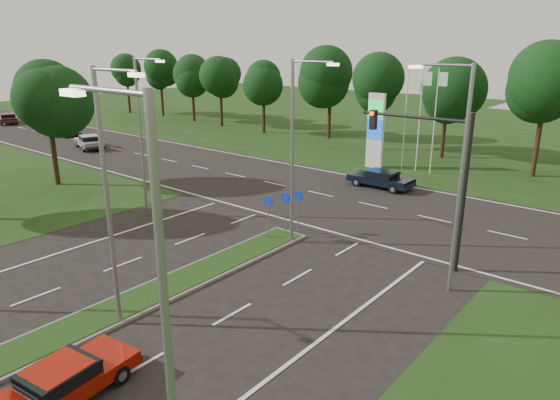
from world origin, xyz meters
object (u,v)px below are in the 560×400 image
Objects in this scene: far_car_a at (90,142)px; red_sedan at (62,382)px; far_car_c at (63,119)px; far_car_b at (63,131)px; far_car_d at (9,118)px; navy_sedan at (381,179)px.

red_sedan is at bearing -103.84° from far_car_a.
red_sedan is 1.01× the size of far_car_c.
far_car_d is at bearing 75.65° from far_car_b.
far_car_b is 0.85× the size of far_car_d.
far_car_d is (-22.72, 2.16, -0.00)m from far_car_a.
navy_sedan reaches higher than far_car_c.
far_car_a reaches higher than red_sedan.
red_sedan is 37.92m from far_car_a.
far_car_a is at bearing 101.19° from navy_sedan.
far_car_d reaches higher than red_sedan.
red_sedan is at bearing -113.08° from far_car_c.
far_car_a is (-28.46, -5.48, 0.03)m from navy_sedan.
far_car_b is (-40.62, 21.64, -0.02)m from red_sedan.
far_car_c is 7.07m from far_car_d.
navy_sedan is 1.08× the size of far_car_b.
far_car_a reaches higher than far_car_c.
far_car_d reaches higher than far_car_b.
far_car_c is at bearing 87.17° from far_car_a.
far_car_a is (-32.28, 19.91, 0.07)m from red_sedan.
navy_sedan is 45.58m from far_car_c.
far_car_b is 9.95m from far_car_c.
far_car_d is (-55.00, 22.06, 0.07)m from red_sedan.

